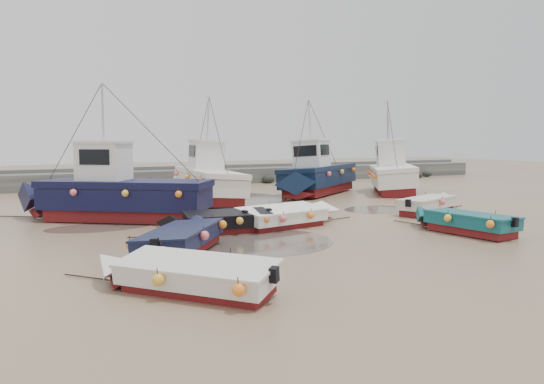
{
  "coord_description": "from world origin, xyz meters",
  "views": [
    {
      "loc": [
        -10.63,
        -18.97,
        3.85
      ],
      "look_at": [
        -0.64,
        2.06,
        1.4
      ],
      "focal_mm": 35.0,
      "sensor_mm": 36.0,
      "label": 1
    }
  ],
  "objects_px": {
    "person": "(150,211)",
    "dinghy_4": "(218,219)",
    "cabin_boat_2": "(316,175)",
    "cabin_boat_0": "(113,192)",
    "cabin_boat_1": "(205,178)",
    "dinghy_5": "(288,214)",
    "dinghy_2": "(463,219)",
    "dinghy_3": "(431,202)",
    "dinghy_0": "(185,271)",
    "dinghy_1": "(185,235)",
    "cabin_boat_3": "(393,173)"
  },
  "relations": [
    {
      "from": "dinghy_2",
      "to": "cabin_boat_0",
      "type": "relative_size",
      "value": 0.59
    },
    {
      "from": "dinghy_0",
      "to": "person",
      "type": "relative_size",
      "value": 3.03
    },
    {
      "from": "dinghy_4",
      "to": "cabin_boat_3",
      "type": "height_order",
      "value": "cabin_boat_3"
    },
    {
      "from": "person",
      "to": "cabin_boat_2",
      "type": "bearing_deg",
      "value": -179.87
    },
    {
      "from": "dinghy_0",
      "to": "cabin_boat_2",
      "type": "xyz_separation_m",
      "value": [
        14.06,
        17.79,
        0.78
      ]
    },
    {
      "from": "dinghy_0",
      "to": "dinghy_4",
      "type": "relative_size",
      "value": 0.9
    },
    {
      "from": "dinghy_0",
      "to": "dinghy_1",
      "type": "relative_size",
      "value": 0.91
    },
    {
      "from": "cabin_boat_1",
      "to": "cabin_boat_3",
      "type": "bearing_deg",
      "value": -3.47
    },
    {
      "from": "dinghy_2",
      "to": "cabin_boat_1",
      "type": "relative_size",
      "value": 0.54
    },
    {
      "from": "cabin_boat_0",
      "to": "cabin_boat_2",
      "type": "xyz_separation_m",
      "value": [
        13.85,
        5.33,
        0.0
      ]
    },
    {
      "from": "dinghy_2",
      "to": "person",
      "type": "bearing_deg",
      "value": 119.29
    },
    {
      "from": "cabin_boat_3",
      "to": "dinghy_4",
      "type": "bearing_deg",
      "value": -118.18
    },
    {
      "from": "dinghy_2",
      "to": "person",
      "type": "distance_m",
      "value": 15.4
    },
    {
      "from": "dinghy_3",
      "to": "dinghy_5",
      "type": "relative_size",
      "value": 0.94
    },
    {
      "from": "dinghy_2",
      "to": "cabin_boat_0",
      "type": "distance_m",
      "value": 15.3
    },
    {
      "from": "dinghy_0",
      "to": "person",
      "type": "distance_m",
      "value": 15.12
    },
    {
      "from": "cabin_boat_2",
      "to": "person",
      "type": "height_order",
      "value": "cabin_boat_2"
    },
    {
      "from": "dinghy_3",
      "to": "dinghy_4",
      "type": "distance_m",
      "value": 11.5
    },
    {
      "from": "dinghy_5",
      "to": "cabin_boat_1",
      "type": "bearing_deg",
      "value": 169.36
    },
    {
      "from": "person",
      "to": "dinghy_4",
      "type": "bearing_deg",
      "value": 84.05
    },
    {
      "from": "cabin_boat_0",
      "to": "cabin_boat_3",
      "type": "height_order",
      "value": "same"
    },
    {
      "from": "dinghy_2",
      "to": "cabin_boat_3",
      "type": "height_order",
      "value": "cabin_boat_3"
    },
    {
      "from": "dinghy_4",
      "to": "cabin_boat_2",
      "type": "relative_size",
      "value": 0.62
    },
    {
      "from": "cabin_boat_1",
      "to": "person",
      "type": "relative_size",
      "value": 6.2
    },
    {
      "from": "dinghy_5",
      "to": "cabin_boat_0",
      "type": "bearing_deg",
      "value": -139.0
    },
    {
      "from": "dinghy_1",
      "to": "cabin_boat_3",
      "type": "bearing_deg",
      "value": 69.27
    },
    {
      "from": "dinghy_1",
      "to": "dinghy_5",
      "type": "height_order",
      "value": "same"
    },
    {
      "from": "dinghy_2",
      "to": "cabin_boat_2",
      "type": "xyz_separation_m",
      "value": [
        1.76,
        14.69,
        0.77
      ]
    },
    {
      "from": "cabin_boat_1",
      "to": "cabin_boat_2",
      "type": "distance_m",
      "value": 7.57
    },
    {
      "from": "dinghy_4",
      "to": "cabin_boat_2",
      "type": "bearing_deg",
      "value": -40.23
    },
    {
      "from": "dinghy_0",
      "to": "dinghy_2",
      "type": "distance_m",
      "value": 12.68
    },
    {
      "from": "dinghy_3",
      "to": "dinghy_2",
      "type": "bearing_deg",
      "value": -50.01
    },
    {
      "from": "dinghy_2",
      "to": "dinghy_3",
      "type": "bearing_deg",
      "value": 50.49
    },
    {
      "from": "dinghy_0",
      "to": "person",
      "type": "bearing_deg",
      "value": 39.01
    },
    {
      "from": "dinghy_3",
      "to": "person",
      "type": "relative_size",
      "value": 3.35
    },
    {
      "from": "dinghy_5",
      "to": "cabin_boat_2",
      "type": "height_order",
      "value": "cabin_boat_2"
    },
    {
      "from": "dinghy_0",
      "to": "cabin_boat_1",
      "type": "height_order",
      "value": "cabin_boat_1"
    },
    {
      "from": "dinghy_1",
      "to": "cabin_boat_2",
      "type": "height_order",
      "value": "cabin_boat_2"
    },
    {
      "from": "dinghy_4",
      "to": "cabin_boat_0",
      "type": "bearing_deg",
      "value": 37.41
    },
    {
      "from": "cabin_boat_0",
      "to": "cabin_boat_1",
      "type": "bearing_deg",
      "value": -14.47
    },
    {
      "from": "dinghy_2",
      "to": "dinghy_4",
      "type": "bearing_deg",
      "value": 143.97
    },
    {
      "from": "dinghy_1",
      "to": "dinghy_4",
      "type": "bearing_deg",
      "value": 87.2
    },
    {
      "from": "dinghy_5",
      "to": "cabin_boat_1",
      "type": "xyz_separation_m",
      "value": [
        -0.24,
        10.53,
        0.78
      ]
    },
    {
      "from": "dinghy_4",
      "to": "cabin_boat_2",
      "type": "xyz_separation_m",
      "value": [
        10.59,
        10.49,
        0.77
      ]
    },
    {
      "from": "dinghy_0",
      "to": "dinghy_2",
      "type": "bearing_deg",
      "value": -27.59
    },
    {
      "from": "cabin_boat_2",
      "to": "person",
      "type": "relative_size",
      "value": 5.44
    },
    {
      "from": "dinghy_3",
      "to": "cabin_boat_2",
      "type": "bearing_deg",
      "value": 164.12
    },
    {
      "from": "dinghy_3",
      "to": "person",
      "type": "bearing_deg",
      "value": -140.29
    },
    {
      "from": "cabin_boat_1",
      "to": "person",
      "type": "height_order",
      "value": "cabin_boat_1"
    },
    {
      "from": "cabin_boat_3",
      "to": "cabin_boat_2",
      "type": "bearing_deg",
      "value": -160.25
    }
  ]
}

